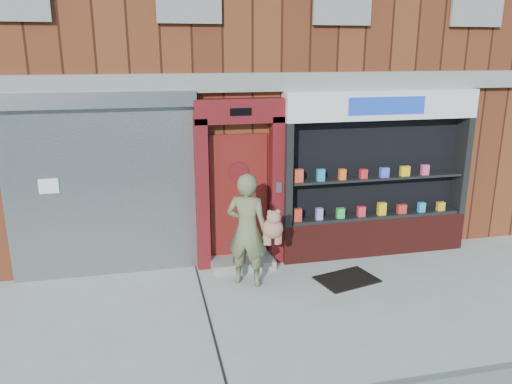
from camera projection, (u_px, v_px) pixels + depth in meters
name	position (u px, v px, depth m)	size (l,w,h in m)	color
ground	(315.00, 309.00, 7.30)	(80.00, 80.00, 0.00)	#9E9E99
building	(237.00, 35.00, 11.83)	(12.00, 8.16, 8.00)	#572514
shutter_bay	(101.00, 175.00, 8.00)	(3.10, 0.30, 3.04)	gray
red_door_bay	(240.00, 184.00, 8.49)	(1.52, 0.58, 2.90)	#520E12
pharmacy_bay	(376.00, 181.00, 9.00)	(3.50, 0.41, 3.00)	#511713
woman	(249.00, 230.00, 7.86)	(0.94, 0.72, 1.84)	#646744
doormat	(347.00, 279.00, 8.23)	(0.94, 0.66, 0.02)	black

